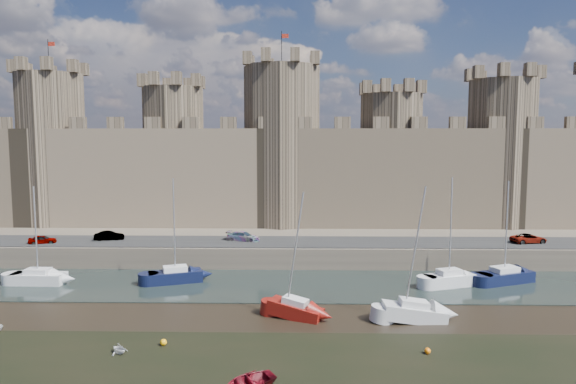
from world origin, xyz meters
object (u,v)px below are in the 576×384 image
car_0 (43,240)px  car_1 (109,236)px  sailboat_3 (504,276)px  car_2 (243,236)px  sailboat_2 (449,278)px  sailboat_0 (38,277)px  sailboat_5 (414,312)px  sailboat_1 (175,275)px  sailboat_4 (295,309)px  car_3 (529,239)px

car_0 → car_1: bearing=-87.8°
car_0 → sailboat_3: (52.30, -7.13, -2.21)m
car_2 → sailboat_2: sailboat_2 is taller
sailboat_0 → sailboat_5: bearing=-14.0°
car_2 → sailboat_0: (-20.20, -10.72, -2.30)m
car_2 → sailboat_0: size_ratio=0.41×
sailboat_5 → sailboat_1: bearing=151.6°
sailboat_1 → sailboat_5: bearing=-45.1°
sailboat_2 → sailboat_4: sailboat_2 is taller
car_0 → sailboat_4: bearing=-135.3°
car_1 → sailboat_5: sailboat_5 is taller
sailboat_3 → sailboat_4: 24.38m
sailboat_4 → car_2: bearing=130.0°
sailboat_1 → sailboat_0: bearing=164.1°
car_0 → car_3: (58.50, 1.44, 0.06)m
car_3 → sailboat_1: bearing=90.4°
car_0 → sailboat_4: 35.44m
sailboat_3 → car_0: bearing=150.5°
car_3 → sailboat_5: (-18.20, -20.00, -2.29)m
sailboat_3 → sailboat_5: bearing=-158.1°
sailboat_2 → car_2: bearing=135.8°
car_1 → sailboat_4: 30.85m
car_0 → car_2: size_ratio=0.76×
car_2 → sailboat_5: size_ratio=0.37×
sailboat_2 → sailboat_3: sailboat_2 is taller
sailboat_1 → sailboat_5: 24.94m
car_1 → sailboat_1: 14.69m
sailboat_4 → sailboat_0: bearing=-177.4°
sailboat_4 → car_3: bearing=56.7°
car_1 → car_3: size_ratio=0.84×
sailboat_2 → sailboat_1: bearing=159.9°
sailboat_3 → sailboat_0: bearing=160.0°
car_0 → sailboat_1: sailboat_1 is taller
car_1 → car_3: 51.26m
sailboat_2 → sailboat_3: 6.36m
car_0 → sailboat_2: (46.10, -8.58, -2.16)m
car_1 → sailboat_0: bearing=148.3°
sailboat_1 → sailboat_3: 34.47m
sailboat_0 → sailboat_4: bearing=-18.1°
car_3 → sailboat_1: (-40.67, -9.17, -2.24)m
sailboat_3 → sailboat_4: sailboat_3 is taller
car_0 → sailboat_1: (17.83, -7.73, -2.18)m
car_2 → sailboat_0: sailboat_0 is taller
car_0 → sailboat_1: 19.55m
car_0 → sailboat_0: (3.72, -8.58, -2.24)m
sailboat_2 → sailboat_4: 18.24m
sailboat_1 → sailboat_4: (12.64, -10.24, -0.07)m
sailboat_2 → car_3: bearing=20.5°
car_3 → sailboat_0: sailboat_0 is taller
car_0 → sailboat_0: bearing=-171.3°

